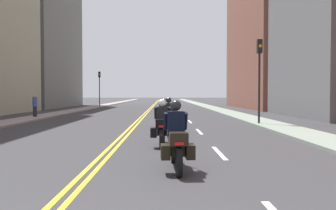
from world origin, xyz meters
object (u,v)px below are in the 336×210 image
(motorcycle_3, at_px, (164,115))
(traffic_light_near, at_px, (259,66))
(motorcycle_1, at_px, (162,127))
(motorcycle_2, at_px, (169,119))
(motorcycle_0, at_px, (176,142))
(traffic_light_far, at_px, (99,83))
(pedestrian_0, at_px, (35,106))

(motorcycle_3, xyz_separation_m, traffic_light_near, (5.52, 1.00, 2.77))
(motorcycle_1, relative_size, motorcycle_2, 1.00)
(motorcycle_1, xyz_separation_m, traffic_light_near, (5.57, 8.01, 2.76))
(motorcycle_1, bearing_deg, motorcycle_0, -83.34)
(motorcycle_1, xyz_separation_m, traffic_light_far, (-8.91, 35.99, 2.74))
(motorcycle_1, distance_m, traffic_light_near, 10.14)
(motorcycle_2, bearing_deg, pedestrian_0, 131.26)
(motorcycle_0, relative_size, motorcycle_3, 0.99)
(motorcycle_2, height_order, motorcycle_3, motorcycle_2)
(motorcycle_2, xyz_separation_m, traffic_light_far, (-9.18, 32.22, 2.72))
(traffic_light_near, xyz_separation_m, pedestrian_0, (-15.25, 6.12, -2.48))
(motorcycle_3, bearing_deg, motorcycle_0, -86.83)
(traffic_light_far, bearing_deg, motorcycle_3, -72.81)
(motorcycle_1, distance_m, traffic_light_far, 37.18)
(motorcycle_0, relative_size, pedestrian_0, 1.24)
(motorcycle_0, bearing_deg, pedestrian_0, 116.39)
(traffic_light_near, bearing_deg, pedestrian_0, 158.13)
(motorcycle_0, relative_size, motorcycle_1, 1.04)
(motorcycle_1, xyz_separation_m, pedestrian_0, (-9.68, 14.13, 0.28))
(motorcycle_0, height_order, traffic_light_near, traffic_light_near)
(motorcycle_3, relative_size, traffic_light_far, 0.46)
(motorcycle_0, height_order, motorcycle_2, motorcycle_2)
(motorcycle_1, distance_m, pedestrian_0, 17.13)
(motorcycle_0, xyz_separation_m, motorcycle_3, (-0.30, 10.77, -0.03))
(motorcycle_2, bearing_deg, motorcycle_0, -92.01)
(motorcycle_1, distance_m, motorcycle_3, 7.01)
(motorcycle_0, distance_m, pedestrian_0, 20.51)
(motorcycle_1, bearing_deg, traffic_light_near, 56.51)
(motorcycle_0, distance_m, motorcycle_2, 7.53)
(traffic_light_near, height_order, pedestrian_0, traffic_light_near)
(traffic_light_far, distance_m, pedestrian_0, 22.01)
(motorcycle_1, relative_size, traffic_light_near, 0.44)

